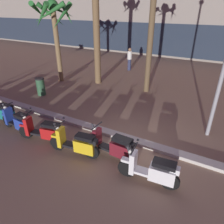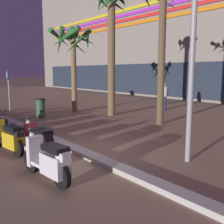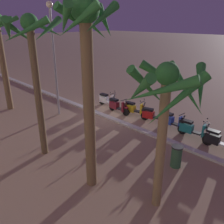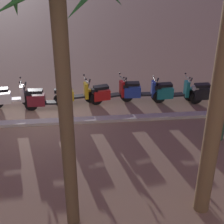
% 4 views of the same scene
% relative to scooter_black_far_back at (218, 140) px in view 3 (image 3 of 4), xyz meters
% --- Properties ---
extents(ground_plane, '(200.00, 200.00, 0.00)m').
position_rel_scooter_black_far_back_xyz_m(ground_plane, '(6.75, 1.02, -0.46)').
color(ground_plane, '#93755B').
extents(curb_strip, '(60.00, 0.36, 0.12)m').
position_rel_scooter_black_far_back_xyz_m(curb_strip, '(6.75, 1.09, -0.40)').
color(curb_strip, '#BCB7AD').
rests_on(curb_strip, ground).
extents(scooter_black_far_back, '(1.75, 0.56, 1.04)m').
position_rel_scooter_black_far_back_xyz_m(scooter_black_far_back, '(0.00, 0.00, 0.00)').
color(scooter_black_far_back, black).
rests_on(scooter_black_far_back, ground).
extents(scooter_teal_second_in_line, '(1.86, 0.56, 1.17)m').
position_rel_scooter_black_far_back_xyz_m(scooter_teal_second_in_line, '(1.46, -0.25, -0.00)').
color(scooter_teal_second_in_line, black).
rests_on(scooter_teal_second_in_line, ground).
extents(scooter_blue_mid_rear, '(1.79, 0.56, 1.04)m').
position_rel_scooter_black_far_back_xyz_m(scooter_blue_mid_rear, '(2.79, -0.46, -0.01)').
color(scooter_blue_mid_rear, black).
rests_on(scooter_blue_mid_rear, ground).
extents(scooter_red_last_in_row, '(1.79, 0.71, 1.17)m').
position_rel_scooter_black_far_back_xyz_m(scooter_red_last_in_row, '(4.07, -0.43, -0.02)').
color(scooter_red_last_in_row, black).
rests_on(scooter_red_last_in_row, ground).
extents(scooter_yellow_lead_nearest, '(1.78, 0.62, 1.17)m').
position_rel_scooter_black_far_back_xyz_m(scooter_yellow_lead_nearest, '(5.55, -0.45, -0.02)').
color(scooter_yellow_lead_nearest, black).
rests_on(scooter_yellow_lead_nearest, ground).
extents(scooter_maroon_mid_centre, '(1.83, 0.56, 1.04)m').
position_rel_scooter_black_far_back_xyz_m(scooter_maroon_mid_centre, '(6.66, -0.04, 0.00)').
color(scooter_maroon_mid_centre, black).
rests_on(scooter_maroon_mid_centre, ground).
extents(scooter_white_mid_front, '(1.73, 0.56, 1.17)m').
position_rel_scooter_black_far_back_xyz_m(scooter_white_mid_front, '(8.07, -0.45, -0.01)').
color(scooter_white_mid_front, black).
rests_on(scooter_white_mid_front, ground).
extents(palm_tree_mid_walkway, '(2.59, 2.57, 4.72)m').
position_rel_scooter_black_far_back_xyz_m(palm_tree_mid_walkway, '(-0.08, 5.05, 3.19)').
color(palm_tree_mid_walkway, olive).
rests_on(palm_tree_mid_walkway, ground).
extents(palm_tree_by_mall_entrance, '(2.39, 2.43, 5.99)m').
position_rel_scooter_black_far_back_xyz_m(palm_tree_by_mall_entrance, '(5.49, 6.04, 4.09)').
color(palm_tree_by_mall_entrance, brown).
rests_on(palm_tree_by_mall_entrance, ground).
extents(palm_tree_far_corner, '(1.84, 1.87, 6.45)m').
position_rel_scooter_black_far_back_xyz_m(palm_tree_far_corner, '(2.28, 5.89, 4.23)').
color(palm_tree_far_corner, brown).
rests_on(palm_tree_far_corner, ground).
extents(litter_bin, '(0.48, 0.48, 0.95)m').
position_rel_scooter_black_far_back_xyz_m(litter_bin, '(0.63, 2.70, 0.02)').
color(litter_bin, '#2D5638').
rests_on(litter_bin, ground).
extents(street_lamp, '(0.36, 0.36, 6.75)m').
position_rel_scooter_black_far_back_xyz_m(street_lamp, '(9.13, 2.89, 3.65)').
color(street_lamp, '#939399').
rests_on(street_lamp, ground).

